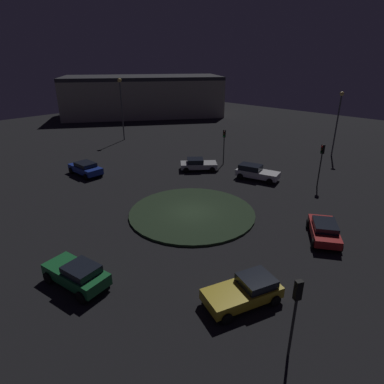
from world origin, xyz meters
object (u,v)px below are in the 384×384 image
Objects in this scene: traffic_light_north at (321,157)px; traffic_light_southeast at (296,304)px; car_yellow at (245,291)px; store_building at (143,96)px; car_green at (77,274)px; car_silver at (198,164)px; car_red at (324,230)px; streetlamp_northwest at (121,99)px; streetlamp_north at (338,115)px; traffic_light_northwest at (224,140)px; car_blue at (85,168)px; car_white at (256,172)px.

traffic_light_north is 1.07× the size of traffic_light_southeast.
store_building is at bearing -102.62° from car_yellow.
car_silver is at bearing -75.04° from car_green.
car_red is at bearing -127.80° from car_green.
car_red is 0.48× the size of streetlamp_northwest.
traffic_light_northwest is at bearing -121.87° from streetlamp_north.
streetlamp_north is at bearing 26.86° from streetlamp_northwest.
traffic_light_southeast is (11.13, 3.99, 2.11)m from car_green.
car_green is 1.00× the size of car_silver.
traffic_light_southeast is (27.99, -6.09, 2.11)m from car_blue.
car_white is 0.58× the size of streetlamp_north.
car_red is 18.52m from traffic_light_northwest.
streetlamp_north is at bearing -144.79° from car_yellow.
streetlamp_northwest reaches higher than store_building.
car_red is 23.57m from streetlamp_north.
streetlamp_north is at bearing 120.28° from traffic_light_northwest.
store_building is at bearing 133.63° from streetlamp_northwest.
car_yellow is 61.48m from store_building.
car_blue is at bearing -60.81° from traffic_light_northwest.
car_white is 25.53m from streetlamp_northwest.
car_silver is 0.47× the size of streetlamp_northwest.
car_yellow is at bearing -72.22° from car_white.
car_green is 0.90× the size of car_white.
car_red is 9.37m from car_yellow.
car_white is 1.12× the size of traffic_light_northwest.
car_green is at bearing 12.50° from traffic_light_north.
car_yellow is 1.05× the size of traffic_light_north.
streetlamp_north is (-0.09, 36.47, 4.57)m from car_green.
traffic_light_southeast reaches higher than car_blue.
store_building is at bearing -51.62° from car_green.
store_building is at bearing -142.17° from traffic_light_northwest.
car_silver is at bearing -138.10° from car_red.
car_red is at bearing 100.38° from store_building.
traffic_light_southeast is at bearing 41.09° from traffic_light_north.
traffic_light_northwest is 15.40m from streetlamp_north.
store_building is at bearing 142.83° from car_white.
car_white is 1.18× the size of traffic_light_southeast.
car_red is at bearing -69.37° from streetlamp_north.
car_green is at bearing -60.09° from car_red.
car_yellow is 1.05× the size of car_blue.
car_blue is 1.02× the size of traffic_light_northwest.
car_yellow is 22.05m from car_silver.
car_green is at bearing -8.80° from traffic_light_northwest.
car_blue is 19.64m from car_green.
car_blue is at bearing -110.79° from car_red.
car_white is at bearing -92.98° from car_green.
car_silver is 13.29m from traffic_light_north.
car_silver is (-8.96, 19.87, -0.07)m from car_green.
traffic_light_north is at bearing -145.76° from car_yellow.
car_green is 0.47× the size of streetlamp_northwest.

